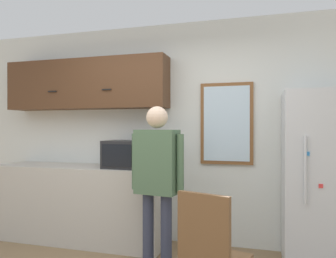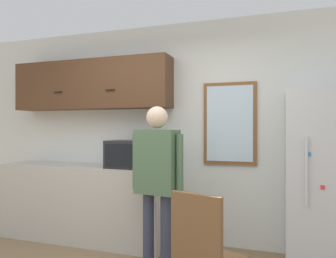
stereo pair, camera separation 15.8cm
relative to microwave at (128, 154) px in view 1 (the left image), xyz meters
The scene contains 8 objects.
back_wall 0.64m from the microwave, 37.63° to the left, with size 6.00×0.06×2.70m.
counter 0.90m from the microwave, behind, with size 2.17×0.61×0.93m.
upper_cabinets 1.10m from the microwave, 165.87° to the left, with size 2.17×0.35×0.63m.
microwave is the anchor object (origin of this frame).
person 0.77m from the microwave, 44.44° to the right, with size 0.56×0.27×1.62m.
refrigerator 2.13m from the microwave, ahead, with size 0.76×0.74×1.77m.
chair 1.86m from the microwave, 47.70° to the right, with size 0.53×0.53×0.96m.
window 1.23m from the microwave, 15.61° to the left, with size 0.62×0.05×0.96m.
Camera 1 is at (1.08, -2.07, 1.41)m, focal length 35.00 mm.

